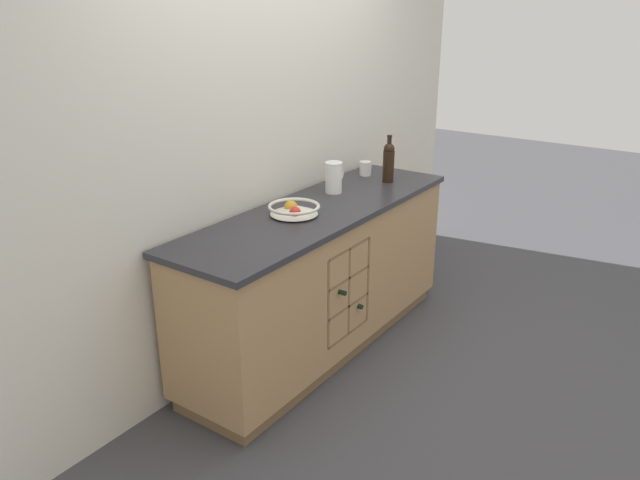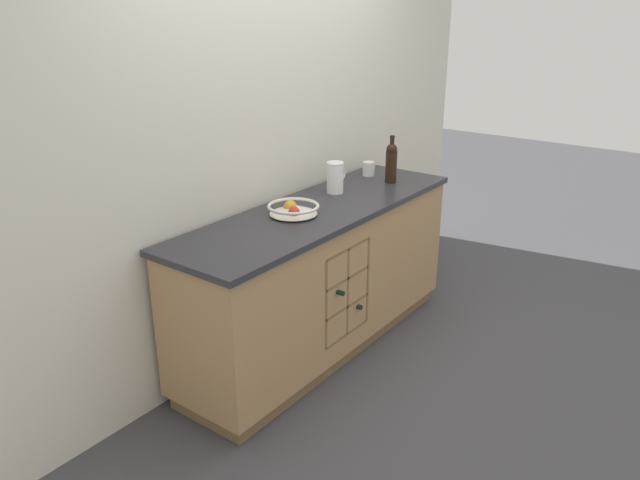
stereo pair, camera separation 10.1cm
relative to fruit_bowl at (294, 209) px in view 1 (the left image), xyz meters
The scene contains 7 objects.
ground_plane 0.98m from the fruit_bowl, 10.94° to the right, with size 14.00×14.00×0.00m, color #424247.
back_wall 0.49m from the fruit_bowl, 57.51° to the left, with size 4.47×0.06×2.55m, color silver.
kitchen_island 0.53m from the fruit_bowl, 11.51° to the right, with size 2.11×0.63×0.92m.
fruit_bowl is the anchor object (origin of this frame).
white_pitcher 0.51m from the fruit_bowl, ahead, with size 0.17×0.11×0.20m.
ceramic_mug 0.98m from the fruit_bowl, ahead, with size 0.12×0.08×0.10m.
standing_wine_bottle 0.93m from the fruit_bowl, ahead, with size 0.08×0.08×0.31m.
Camera 1 is at (-2.83, -1.99, 2.05)m, focal length 35.00 mm.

